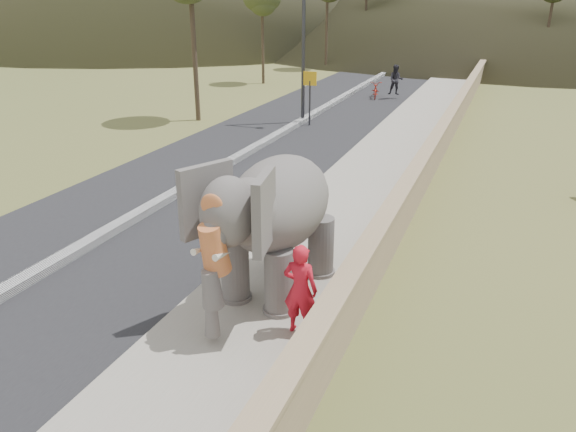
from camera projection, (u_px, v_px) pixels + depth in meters
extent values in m
plane|color=olive|center=(280.00, 292.00, 11.30)|extent=(160.00, 160.00, 0.00)
cube|color=black|center=(258.00, 148.00, 21.64)|extent=(7.00, 120.00, 0.03)
cube|color=black|center=(258.00, 146.00, 21.60)|extent=(0.35, 120.00, 0.22)
cube|color=#9E9687|center=(387.00, 160.00, 19.91)|extent=(3.00, 120.00, 0.15)
cube|color=tan|center=(435.00, 152.00, 19.17)|extent=(0.30, 120.00, 1.10)
cylinder|color=#29292D|center=(304.00, 32.00, 24.45)|extent=(0.16, 0.16, 8.00)
cylinder|color=#2D2D33|center=(310.00, 104.00, 24.98)|extent=(0.08, 0.08, 2.00)
cube|color=gold|center=(310.00, 78.00, 24.57)|extent=(0.60, 0.05, 0.60)
imported|color=red|center=(300.00, 289.00, 9.43)|extent=(0.60, 0.39, 1.65)
imported|color=maroon|center=(376.00, 89.00, 31.83)|extent=(1.03, 1.93, 0.96)
imported|color=black|center=(396.00, 80.00, 31.23)|extent=(0.92, 0.79, 1.65)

